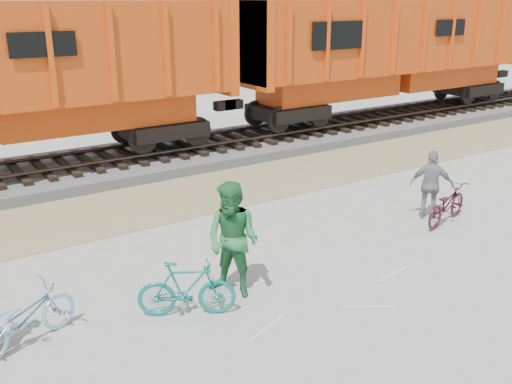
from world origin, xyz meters
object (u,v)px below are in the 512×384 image
bicycle_teal (187,289)px  person_man (233,240)px  bicycle_blue (24,318)px  hopper_car_right (392,49)px  person_woman (431,185)px  bicycle_maroon (446,204)px

bicycle_teal → person_man: person_man is taller
bicycle_blue → person_man: 3.44m
hopper_car_right → bicycle_teal: size_ratio=8.84×
bicycle_teal → person_woman: (6.69, 0.75, 0.34)m
bicycle_blue → person_woman: size_ratio=1.06×
hopper_car_right → bicycle_maroon: 11.08m
bicycle_teal → bicycle_maroon: bearing=-58.1°
hopper_car_right → person_woman: hopper_car_right is taller
bicycle_teal → bicycle_blue: bearing=105.5°
hopper_car_right → person_man: hopper_car_right is taller
hopper_car_right → person_man: 15.32m
bicycle_blue → person_woman: (9.06, 0.19, 0.36)m
bicycle_teal → person_woman: person_woman is taller
person_man → person_woman: (5.69, 0.55, -0.20)m
hopper_car_right → person_man: size_ratio=6.91×
bicycle_blue → person_man: size_ratio=0.85×
hopper_car_right → person_woman: 10.76m
hopper_car_right → bicycle_teal: 16.33m
person_man → person_woman: person_man is taller
bicycle_teal → person_man: size_ratio=0.78×
hopper_car_right → person_woman: size_ratio=8.57×
hopper_car_right → bicycle_teal: bearing=-147.1°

